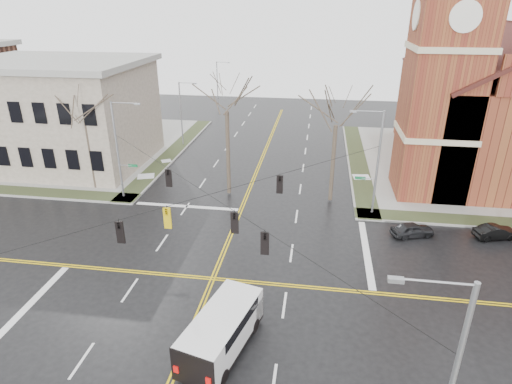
# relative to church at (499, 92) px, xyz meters

# --- Properties ---
(ground) EXTENTS (120.00, 120.00, 0.00)m
(ground) POSITION_rel_church_xyz_m (-24.76, -24.78, -8.43)
(ground) COLOR black
(ground) RESTS_ON ground
(sidewalks) EXTENTS (80.00, 80.00, 0.17)m
(sidewalks) POSITION_rel_church_xyz_m (-24.76, -24.78, -8.36)
(sidewalks) COLOR gray
(sidewalks) RESTS_ON ground
(road_markings) EXTENTS (100.00, 100.00, 0.01)m
(road_markings) POSITION_rel_church_xyz_m (-24.76, -24.78, -8.43)
(road_markings) COLOR gold
(road_markings) RESTS_ON ground
(church) EXTENTS (24.28, 27.48, 27.50)m
(church) POSITION_rel_church_xyz_m (0.00, 0.00, 0.00)
(church) COLOR maroon
(church) RESTS_ON ground
(civic_building_a) EXTENTS (18.00, 14.00, 11.00)m
(civic_building_a) POSITION_rel_church_xyz_m (-46.76, -4.78, -2.93)
(civic_building_a) COLOR gray
(civic_building_a) RESTS_ON ground
(signal_pole_ne) EXTENTS (2.75, 0.22, 9.00)m
(signal_pole_ne) POSITION_rel_church_xyz_m (-13.44, -13.28, -3.48)
(signal_pole_ne) COLOR gray
(signal_pole_ne) RESTS_ON ground
(signal_pole_nw) EXTENTS (2.75, 0.22, 9.00)m
(signal_pole_nw) POSITION_rel_church_xyz_m (-36.09, -13.28, -3.48)
(signal_pole_nw) COLOR gray
(signal_pole_nw) RESTS_ON ground
(signal_pole_se) EXTENTS (2.75, 0.22, 9.00)m
(signal_pole_se) POSITION_rel_church_xyz_m (-13.44, -36.28, -3.48)
(signal_pole_se) COLOR gray
(signal_pole_se) RESTS_ON ground
(span_wires) EXTENTS (23.02, 23.02, 0.03)m
(span_wires) POSITION_rel_church_xyz_m (-24.76, -24.78, -2.23)
(span_wires) COLOR black
(span_wires) RESTS_ON ground
(traffic_signals) EXTENTS (8.21, 8.26, 1.30)m
(traffic_signals) POSITION_rel_church_xyz_m (-24.76, -25.45, -2.98)
(traffic_signals) COLOR black
(traffic_signals) RESTS_ON ground
(streetlight_north_a) EXTENTS (2.30, 0.20, 8.00)m
(streetlight_north_a) POSITION_rel_church_xyz_m (-35.42, 3.22, -3.97)
(streetlight_north_a) COLOR gray
(streetlight_north_a) RESTS_ON ground
(streetlight_north_b) EXTENTS (2.30, 0.20, 8.00)m
(streetlight_north_b) POSITION_rel_church_xyz_m (-35.42, 23.22, -3.97)
(streetlight_north_b) COLOR gray
(streetlight_north_b) RESTS_ON ground
(cargo_van) EXTENTS (3.75, 6.37, 2.28)m
(cargo_van) POSITION_rel_church_xyz_m (-22.67, -30.70, -7.09)
(cargo_van) COLOR white
(cargo_van) RESTS_ON ground
(parked_car_a) EXTENTS (3.63, 2.38, 1.15)m
(parked_car_a) POSITION_rel_church_xyz_m (-10.53, -16.84, -7.86)
(parked_car_a) COLOR black
(parked_car_a) RESTS_ON ground
(parked_car_b) EXTENTS (3.54, 2.04, 1.10)m
(parked_car_b) POSITION_rel_church_xyz_m (-4.14, -16.24, -7.88)
(parked_car_b) COLOR black
(parked_car_b) RESTS_ON ground
(tree_nw_far) EXTENTS (4.00, 4.00, 10.11)m
(tree_nw_far) POSITION_rel_church_xyz_m (-39.90, -11.64, -1.10)
(tree_nw_far) COLOR #3B3325
(tree_nw_far) RESTS_ON ground
(tree_nw_near) EXTENTS (4.00, 4.00, 11.90)m
(tree_nw_near) POSITION_rel_church_xyz_m (-26.52, -11.01, 0.17)
(tree_nw_near) COLOR #3B3325
(tree_nw_near) RESTS_ON ground
(tree_ne) EXTENTS (4.00, 4.00, 10.64)m
(tree_ne) POSITION_rel_church_xyz_m (-16.87, -11.18, -0.72)
(tree_ne) COLOR #3B3325
(tree_ne) RESTS_ON ground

